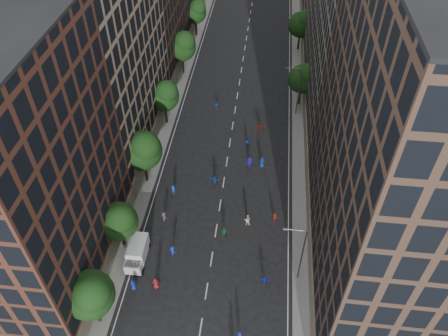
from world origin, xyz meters
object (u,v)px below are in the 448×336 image
object	(u,v)px
streetlamp_far	(298,89)
cargo_van	(137,253)
skater_0	(133,285)
streetlamp_near	(301,252)
skater_1	(239,336)

from	to	relation	value
streetlamp_far	cargo_van	size ratio (longest dim) A/B	1.87
skater_0	streetlamp_near	bearing A→B (deg)	-165.91
streetlamp_near	streetlamp_far	bearing A→B (deg)	90.00
streetlamp_far	skater_0	distance (m)	41.48
skater_0	streetlamp_far	bearing A→B (deg)	-114.17
cargo_van	skater_0	distance (m)	4.20
streetlamp_near	cargo_van	distance (m)	19.81
skater_1	skater_0	bearing A→B (deg)	-12.39
cargo_van	skater_0	xyz separation A→B (m)	(0.56, -4.13, -0.52)
streetlamp_far	skater_0	xyz separation A→B (m)	(-18.87, -36.68, -4.34)
streetlamp_near	streetlamp_far	xyz separation A→B (m)	(0.00, 33.00, 0.00)
skater_0	skater_1	xyz separation A→B (m)	(12.82, -4.75, 0.03)
skater_1	streetlamp_near	bearing A→B (deg)	-117.71
cargo_van	skater_0	world-z (taller)	cargo_van
streetlamp_far	cargo_van	bearing A→B (deg)	-120.83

